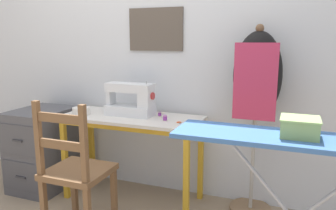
{
  "coord_description": "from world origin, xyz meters",
  "views": [
    {
      "loc": [
        1.19,
        -2.06,
        1.32
      ],
      "look_at": [
        0.32,
        0.21,
        0.83
      ],
      "focal_mm": 35.0,
      "sensor_mm": 36.0,
      "label": 1
    }
  ],
  "objects": [
    {
      "name": "thread_spool_far_edge",
      "position": [
        0.3,
        0.2,
        0.73
      ],
      "size": [
        0.04,
        0.04,
        0.04
      ],
      "color": "purple",
      "rests_on": "sewing_table"
    },
    {
      "name": "sewing_machine",
      "position": [
        -0.01,
        0.27,
        0.83
      ],
      "size": [
        0.4,
        0.18,
        0.29
      ],
      "color": "white",
      "rests_on": "sewing_table"
    },
    {
      "name": "filing_cabinet",
      "position": [
        -0.85,
        0.15,
        0.36
      ],
      "size": [
        0.43,
        0.56,
        0.71
      ],
      "color": "#4C4C51",
      "rests_on": "ground_plane"
    },
    {
      "name": "thread_spool_near_machine",
      "position": [
        0.21,
        0.32,
        0.73
      ],
      "size": [
        0.03,
        0.03,
        0.03
      ],
      "color": "purple",
      "rests_on": "sewing_table"
    },
    {
      "name": "thread_spool_mid_table",
      "position": [
        0.26,
        0.27,
        0.73
      ],
      "size": [
        0.04,
        0.04,
        0.04
      ],
      "color": "silver",
      "rests_on": "sewing_table"
    },
    {
      "name": "wooden_chair",
      "position": [
        -0.11,
        -0.37,
        0.45
      ],
      "size": [
        0.4,
        0.38,
        0.95
      ],
      "color": "brown",
      "rests_on": "ground_plane"
    },
    {
      "name": "sewing_table",
      "position": [
        0.0,
        0.22,
        0.61
      ],
      "size": [
        1.14,
        0.47,
        0.71
      ],
      "color": "silver",
      "rests_on": "ground_plane"
    },
    {
      "name": "scissors",
      "position": [
        0.44,
        0.15,
        0.71
      ],
      "size": [
        0.11,
        0.13,
        0.01
      ],
      "color": "silver",
      "rests_on": "sewing_table"
    },
    {
      "name": "storage_box",
      "position": [
        1.24,
        -0.4,
        0.9
      ],
      "size": [
        0.18,
        0.17,
        0.09
      ],
      "color": "#8EB266",
      "rests_on": "ironing_board"
    },
    {
      "name": "dress_form",
      "position": [
        0.95,
        0.36,
        1.0
      ],
      "size": [
        0.35,
        0.32,
        1.42
      ],
      "color": "#846647",
      "rests_on": "ground_plane"
    },
    {
      "name": "fabric_bowl",
      "position": [
        -0.42,
        0.14,
        0.74
      ],
      "size": [
        0.14,
        0.14,
        0.06
      ],
      "color": "silver",
      "rests_on": "sewing_table"
    },
    {
      "name": "wall_back",
      "position": [
        0.0,
        0.53,
        1.28
      ],
      "size": [
        10.0,
        0.07,
        2.55
      ],
      "color": "silver",
      "rests_on": "ground_plane"
    },
    {
      "name": "ironing_board",
      "position": [
        1.25,
        -0.42,
        0.8
      ],
      "size": [
        1.24,
        0.32,
        0.86
      ],
      "color": "#3D6BAD",
      "rests_on": "ground_plane"
    }
  ]
}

